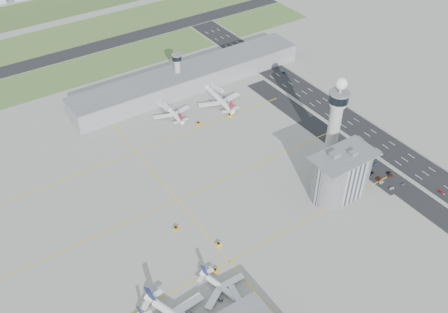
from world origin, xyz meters
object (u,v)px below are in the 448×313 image
car_hw_1 (340,117)px  control_tower (336,117)px  tug_2 (218,244)px  car_lot_9 (376,164)px  airplane_far_b (219,96)px  car_lot_1 (382,182)px  car_lot_11 (361,155)px  tug_3 (176,228)px  car_lot_6 (404,185)px  airplane_far_a (171,109)px  car_lot_5 (354,162)px  tug_5 (230,116)px  jet_bridge_far_1 (211,87)px  car_lot_0 (392,188)px  airplane_near_c (225,288)px  car_lot_10 (368,159)px  admin_building (341,174)px  car_lot_2 (379,178)px  jet_bridge_far_0 (159,105)px  car_hw_2 (284,72)px  car_lot_7 (391,176)px  tug_4 (198,123)px  car_lot_3 (371,173)px  secondary_tower (177,69)px  car_hw_4 (234,51)px  car_lot_4 (360,167)px  car_lot_8 (389,172)px

car_hw_1 → control_tower: bearing=-136.3°
tug_2 → car_lot_9: (132.33, -0.15, -0.40)m
airplane_far_b → car_lot_1: airplane_far_b is taller
tug_2 → car_lot_11: 131.20m
tug_3 → car_lot_6: 154.34m
airplane_far_a → car_lot_5: size_ratio=9.44×
tug_5 → jet_bridge_far_1: bearing=-167.7°
car_lot_0 → airplane_near_c: bearing=98.0°
jet_bridge_far_1 → car_lot_11: bearing=6.5°
car_lot_6 → car_lot_10: car_lot_10 is taller
car_lot_0 → car_lot_5: car_lot_5 is taller
admin_building → airplane_near_c: (-105.80, -24.46, -10.47)m
jet_bridge_far_1 → car_lot_6: size_ratio=3.60×
car_lot_2 → jet_bridge_far_1: bearing=6.0°
control_tower → car_lot_10: control_tower is taller
jet_bridge_far_0 → car_hw_2: jet_bridge_far_0 is taller
airplane_near_c → car_lot_7: airplane_near_c is taller
tug_3 → car_lot_0: size_ratio=0.87×
jet_bridge_far_0 → tug_4: 40.26m
car_lot_3 → car_lot_7: (8.97, -9.31, -0.08)m
secondary_tower → car_lot_3: 180.49m
airplane_far_a → car_lot_6: bearing=-148.5°
control_tower → tug_4: size_ratio=18.90×
car_lot_9 → tug_3: bearing=81.3°
control_tower → airplane_far_b: 110.10m
car_lot_1 → car_lot_2: (1.22, 3.74, -0.04)m
car_lot_6 → car_lot_7: (-0.36, 11.02, 0.03)m
jet_bridge_far_0 → car_hw_4: (106.30, 46.50, -2.25)m
jet_bridge_far_0 → car_lot_6: jet_bridge_far_0 is taller
car_lot_2 → car_lot_11: 26.04m
secondary_tower → car_lot_5: size_ratio=8.08×
admin_building → car_lot_6: (41.13, -19.67, -14.76)m
car_lot_10 → jet_bridge_far_1: bearing=17.0°
car_lot_11 → car_hw_2: bearing=-14.3°
airplane_near_c → airplane_far_a: size_ratio=0.93×
jet_bridge_far_0 → tug_3: jet_bridge_far_0 is taller
car_lot_4 → admin_building: bearing=116.6°
control_tower → car_lot_10: (21.03, -17.63, -34.39)m
control_tower → car_hw_4: 177.70m
airplane_far_b → car_hw_1: size_ratio=12.50×
tug_3 → car_lot_3: (136.65, -29.79, -0.31)m
tug_5 → car_lot_7: bearing=48.2°
airplane_far_b → tug_4: airplane_far_b is taller
car_lot_6 → admin_building: bearing=72.3°
airplane_far_a → car_lot_8: size_ratio=10.94×
admin_building → car_hw_1: 89.18m
control_tower → car_hw_2: control_tower is taller
secondary_tower → tug_3: size_ratio=9.69×
tug_4 → car_hw_1: 112.19m
car_lot_8 → car_lot_0: bearing=141.4°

